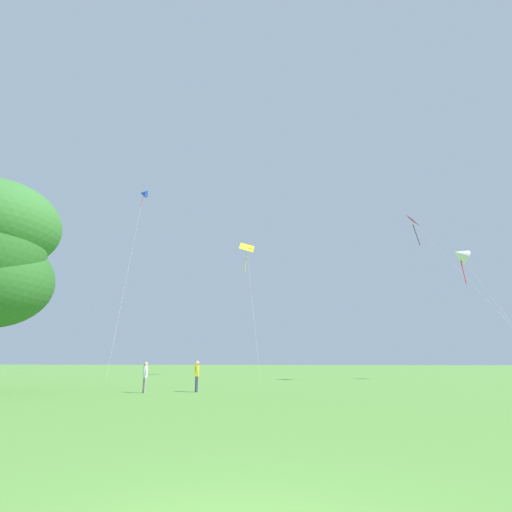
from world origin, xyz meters
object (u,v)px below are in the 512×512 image
(kite_blue_delta, at_px, (143,194))
(person_near_tree, at_px, (197,373))
(kite_orange_box, at_px, (51,238))
(kite_white_distant, at_px, (460,255))
(person_far_back, at_px, (145,374))
(kite_yellow_diamond, at_px, (247,254))
(kite_red_high, at_px, (418,229))

(kite_blue_delta, height_order, person_near_tree, kite_blue_delta)
(kite_orange_box, xyz_separation_m, kite_blue_delta, (-2.77, 19.84, 12.92))
(kite_orange_box, height_order, person_near_tree, kite_orange_box)
(kite_white_distant, xyz_separation_m, person_near_tree, (-19.61, -15.26, -9.99))
(person_far_back, distance_m, person_near_tree, 2.68)
(kite_yellow_diamond, xyz_separation_m, kite_red_high, (16.91, -12.10, -1.93))
(kite_yellow_diamond, distance_m, kite_orange_box, 22.92)
(kite_blue_delta, bearing_deg, kite_yellow_diamond, -1.81)
(kite_orange_box, distance_m, kite_white_distant, 34.74)
(kite_red_high, bearing_deg, person_far_back, -144.79)
(kite_red_high, xyz_separation_m, kite_blue_delta, (-31.34, 12.56, 11.16))
(kite_yellow_diamond, xyz_separation_m, kite_white_distant, (21.28, -8.33, -3.38))
(kite_yellow_diamond, height_order, person_near_tree, kite_yellow_diamond)
(kite_red_high, relative_size, person_far_back, 8.95)
(kite_yellow_diamond, relative_size, person_near_tree, 9.94)
(kite_blue_delta, xyz_separation_m, person_far_back, (13.61, -25.07, -22.63))
(kite_yellow_diamond, height_order, person_far_back, kite_yellow_diamond)
(kite_white_distant, relative_size, kite_blue_delta, 0.49)
(kite_red_high, height_order, person_far_back, kite_red_high)
(kite_white_distant, distance_m, person_near_tree, 26.79)
(kite_orange_box, bearing_deg, kite_red_high, 14.31)
(kite_white_distant, bearing_deg, kite_yellow_diamond, 158.61)
(kite_white_distant, distance_m, person_far_back, 29.21)
(kite_red_high, height_order, kite_blue_delta, kite_blue_delta)
(kite_yellow_diamond, relative_size, kite_white_distant, 1.35)
(kite_yellow_diamond, relative_size, kite_red_high, 1.15)
(kite_white_distant, bearing_deg, person_far_back, -143.62)
(kite_white_distant, bearing_deg, kite_red_high, -139.19)
(kite_red_high, distance_m, kite_blue_delta, 35.56)
(kite_orange_box, bearing_deg, kite_blue_delta, 97.95)
(kite_white_distant, height_order, person_far_back, kite_white_distant)
(kite_white_distant, xyz_separation_m, kite_red_high, (-4.36, -3.77, 1.45))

